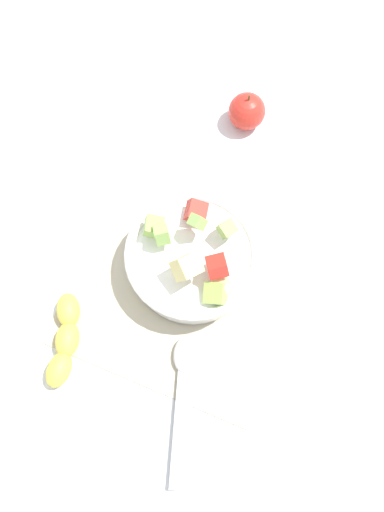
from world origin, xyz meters
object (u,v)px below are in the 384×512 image
Objects in this scene: whole_apple at (247,111)px; banana_whole at (65,339)px; serving_spoon at (183,385)px; salad_bowl at (192,258)px.

whole_apple is 0.52× the size of banana_whole.
whole_apple is (-0.48, -0.08, 0.02)m from serving_spoon.
salad_bowl is 0.97× the size of serving_spoon.
whole_apple reaches higher than banana_whole.
salad_bowl reaches higher than serving_spoon.
salad_bowl is at bearing 3.30° from whole_apple.
serving_spoon is at bearing 9.11° from whole_apple.
banana_whole is at bearing -88.18° from serving_spoon.
salad_bowl is at bearing -161.88° from serving_spoon.
banana_whole is at bearing -13.57° from whole_apple.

